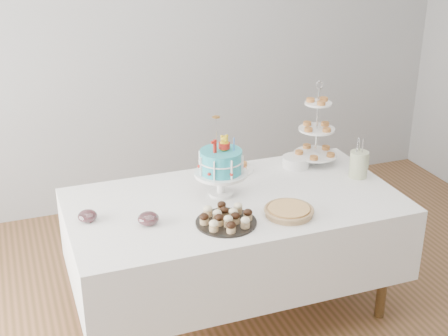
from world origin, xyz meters
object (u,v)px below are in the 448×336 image
object	(u,v)px
pie	(289,211)
jam_bowl_a	(148,219)
table	(234,234)
cupcake_tray	(226,217)
plate_stack	(296,162)
utensil_pitcher	(359,163)
tiered_stand	(317,130)
pastry_plate	(234,168)
birthday_cake	(221,175)
jam_bowl_b	(88,216)

from	to	relation	value
pie	jam_bowl_a	size ratio (longest dim) A/B	2.42
table	cupcake_tray	size ratio (longest dim) A/B	5.80
plate_stack	utensil_pitcher	distance (m)	0.41
cupcake_tray	plate_stack	xyz separation A→B (m)	(0.69, 0.57, -0.00)
tiered_stand	plate_stack	bearing A→B (deg)	-174.65
plate_stack	pastry_plate	bearing A→B (deg)	167.88
cupcake_tray	pastry_plate	bearing A→B (deg)	65.80
jam_bowl_a	pie	bearing A→B (deg)	-12.34
birthday_cake	plate_stack	world-z (taller)	birthday_cake
cupcake_tray	pie	size ratio (longest dim) A/B	1.19
plate_stack	jam_bowl_a	distance (m)	1.17
birthday_cake	pie	world-z (taller)	birthday_cake
pie	plate_stack	xyz separation A→B (m)	(0.33, 0.60, 0.01)
plate_stack	pastry_plate	distance (m)	0.41
jam_bowl_a	jam_bowl_b	xyz separation A→B (m)	(-0.30, 0.15, -0.00)
table	jam_bowl_a	xyz separation A→B (m)	(-0.54, -0.12, 0.26)
birthday_cake	tiered_stand	distance (m)	0.79
birthday_cake	pastry_plate	world-z (taller)	birthday_cake
cupcake_tray	pastry_plate	distance (m)	0.72
cupcake_tray	utensil_pitcher	size ratio (longest dim) A/B	1.29
birthday_cake	pastry_plate	distance (m)	0.39
table	pastry_plate	size ratio (longest dim) A/B	7.40
pie	pastry_plate	bearing A→B (deg)	95.40
jam_bowl_a	plate_stack	bearing A→B (deg)	21.63
pastry_plate	utensil_pitcher	world-z (taller)	utensil_pitcher
birthday_cake	plate_stack	distance (m)	0.65
cupcake_tray	plate_stack	distance (m)	0.89
table	utensil_pitcher	xyz separation A→B (m)	(0.84, 0.04, 0.32)
table	jam_bowl_a	world-z (taller)	jam_bowl_a
pastry_plate	utensil_pitcher	bearing A→B (deg)	-27.75
tiered_stand	birthday_cake	bearing A→B (deg)	-162.13
jam_bowl_a	utensil_pitcher	world-z (taller)	utensil_pitcher
birthday_cake	jam_bowl_a	distance (m)	0.54
birthday_cake	jam_bowl_a	size ratio (longest dim) A/B	4.16
table	plate_stack	world-z (taller)	plate_stack
table	utensil_pitcher	size ratio (longest dim) A/B	7.50
birthday_cake	pie	bearing A→B (deg)	-62.63
pastry_plate	utensil_pitcher	size ratio (longest dim) A/B	1.01
cupcake_tray	plate_stack	bearing A→B (deg)	39.28
tiered_stand	plate_stack	size ratio (longest dim) A/B	3.19
pie	utensil_pitcher	world-z (taller)	utensil_pitcher
jam_bowl_a	jam_bowl_b	size ratio (longest dim) A/B	1.09
cupcake_tray	jam_bowl_b	xyz separation A→B (m)	(-0.69, 0.28, -0.01)
utensil_pitcher	pie	bearing A→B (deg)	-140.48
jam_bowl_a	jam_bowl_b	bearing A→B (deg)	153.81
pie	jam_bowl_a	xyz separation A→B (m)	(-0.75, 0.16, 0.01)
pie	plate_stack	distance (m)	0.68
tiered_stand	utensil_pitcher	size ratio (longest dim) A/B	2.17
cupcake_tray	jam_bowl_a	world-z (taller)	cupcake_tray
cupcake_tray	pastry_plate	xyz separation A→B (m)	(0.29, 0.65, -0.02)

